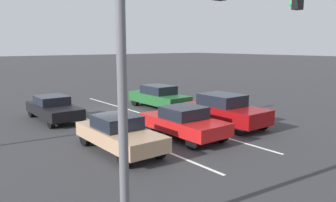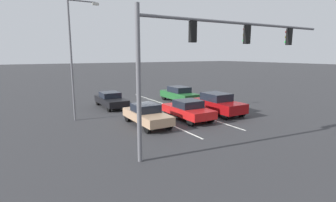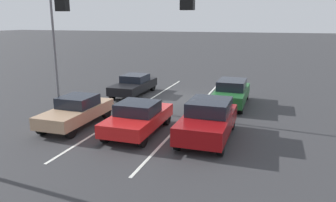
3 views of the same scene
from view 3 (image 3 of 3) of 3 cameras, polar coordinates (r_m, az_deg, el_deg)
name	(u,v)px [view 3 (image 3 of 3)]	position (r m, az deg, el deg)	size (l,w,h in m)	color
ground_plane	(178,99)	(21.18, 1.74, 0.40)	(240.00, 240.00, 0.00)	#333335
lane_stripe_left_divider	(193,111)	(18.44, 4.45, -1.68)	(0.12, 16.98, 0.01)	silver
lane_stripe_center_divider	(139,106)	(19.45, -5.02, -0.86)	(0.12, 16.98, 0.01)	silver
car_tan_rightlane_front	(77,111)	(16.31, -15.60, -1.62)	(1.73, 4.36, 1.42)	tan
car_maroon_leftlane_front	(208,119)	(14.07, 6.98, -3.22)	(1.95, 4.36, 1.63)	maroon
car_red_midlane_front	(138,117)	(14.71, -5.21, -2.82)	(1.91, 4.28, 1.42)	red
car_darkgreen_leftlane_second	(231,92)	(19.78, 10.98, 1.51)	(1.76, 4.65, 1.52)	#1E5928
car_black_rightlane_second	(134,85)	(22.35, -5.95, 2.85)	(1.75, 4.48, 1.34)	black
street_lamp_right_shoulder	(56,22)	(20.93, -18.98, 12.83)	(2.13, 0.24, 8.35)	slate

